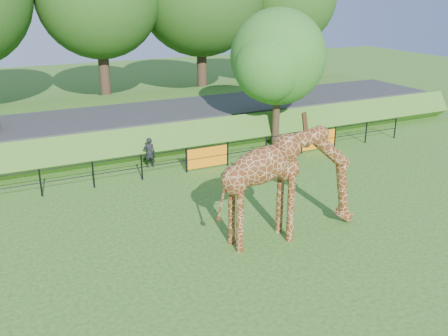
{
  "coord_description": "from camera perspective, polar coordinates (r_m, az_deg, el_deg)",
  "views": [
    {
      "loc": [
        -5.61,
        -10.95,
        7.48
      ],
      "look_at": [
        1.21,
        2.77,
        2.0
      ],
      "focal_mm": 40.0,
      "sensor_mm": 36.0,
      "label": 1
    }
  ],
  "objects": [
    {
      "name": "embankment",
      "position": [
        27.89,
        -14.07,
        4.91
      ],
      "size": [
        40.0,
        9.0,
        1.3
      ],
      "primitive_type": "cube",
      "color": "#296619",
      "rests_on": "ground"
    },
    {
      "name": "giraffe",
      "position": [
        15.68,
        7.59,
        -1.81
      ],
      "size": [
        5.01,
        1.07,
        3.56
      ],
      "primitive_type": null,
      "rotation": [
        0.0,
        0.0,
        -0.03
      ],
      "color": "#5E2F13",
      "rests_on": "ground"
    },
    {
      "name": "perimeter_fence",
      "position": [
        20.94,
        -9.38,
        0.08
      ],
      "size": [
        28.07,
        0.1,
        1.1
      ],
      "primitive_type": null,
      "color": "black",
      "rests_on": "ground"
    },
    {
      "name": "tree_east",
      "position": [
        24.66,
        6.34,
        12.11
      ],
      "size": [
        5.4,
        4.71,
        6.76
      ],
      "color": "#382519",
      "rests_on": "ground"
    },
    {
      "name": "road",
      "position": [
        26.29,
        -13.45,
        5.68
      ],
      "size": [
        40.0,
        5.0,
        0.12
      ],
      "primitive_type": "cube",
      "color": "#28282B",
      "rests_on": "embankment"
    },
    {
      "name": "ground",
      "position": [
        14.4,
        0.6,
        -11.62
      ],
      "size": [
        90.0,
        90.0,
        0.0
      ],
      "primitive_type": "plane",
      "color": "#296619",
      "rests_on": "ground"
    },
    {
      "name": "visitor",
      "position": [
        22.36,
        -8.52,
        1.76
      ],
      "size": [
        0.55,
        0.41,
        1.37
      ],
      "primitive_type": "imported",
      "rotation": [
        0.0,
        0.0,
        2.96
      ],
      "color": "black",
      "rests_on": "ground"
    }
  ]
}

